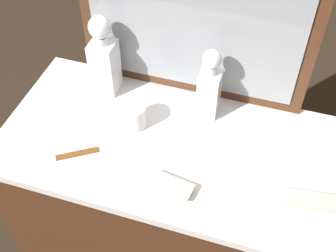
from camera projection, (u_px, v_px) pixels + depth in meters
name	position (u px, v px, depth m)	size (l,w,h in m)	color
dresser	(168.00, 215.00, 1.78)	(1.12, 0.58, 0.90)	#472816
dresser_mirror	(194.00, 21.00, 1.41)	(0.79, 0.03, 0.59)	#472816
crystal_decanter_far_right	(209.00, 90.00, 1.47)	(0.07, 0.07, 0.27)	white
crystal_decanter_far_left	(104.00, 62.00, 1.54)	(0.09, 0.09, 0.31)	white
crystal_tumbler_far_right	(133.00, 116.00, 1.48)	(0.09, 0.09, 0.08)	white
silver_brush_far_left	(171.00, 186.00, 1.32)	(0.14, 0.08, 0.02)	#B7A88C
silver_brush_front	(311.00, 201.00, 1.28)	(0.16, 0.07, 0.02)	#B7A88C
tortoiseshell_comb	(77.00, 154.00, 1.42)	(0.13, 0.09, 0.01)	brown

